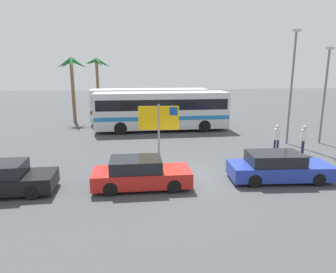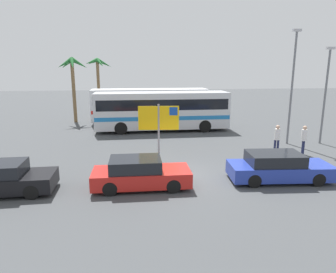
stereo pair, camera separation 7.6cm
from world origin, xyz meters
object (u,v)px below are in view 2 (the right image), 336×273
object	(u,v)px
bus_rear_coach	(150,104)
pedestrian_by_bus	(304,138)
bus_front_coach	(162,109)
pedestrian_near_sign	(277,137)
car_blue	(278,167)
car_red	(140,174)
ferry_sign	(160,120)
car_black	(3,179)

from	to	relation	value
bus_rear_coach	pedestrian_by_bus	xyz separation A→B (m)	(8.31, -12.25, -0.74)
bus_front_coach	bus_rear_coach	distance (m)	4.05
bus_rear_coach	pedestrian_near_sign	bearing A→B (deg)	-59.93
bus_front_coach	car_blue	world-z (taller)	bus_front_coach
bus_front_coach	car_red	world-z (taller)	bus_front_coach
ferry_sign	bus_front_coach	bearing A→B (deg)	88.18
car_blue	car_black	size ratio (longest dim) A/B	1.20
car_red	car_blue	bearing A→B (deg)	1.31
car_black	pedestrian_by_bus	distance (m)	15.99
bus_rear_coach	ferry_sign	xyz separation A→B (m)	(-0.37, -12.52, 0.54)
pedestrian_by_bus	car_blue	bearing A→B (deg)	67.79
pedestrian_near_sign	car_blue	bearing A→B (deg)	-12.59
bus_rear_coach	car_red	distance (m)	16.26
car_blue	pedestrian_by_bus	world-z (taller)	pedestrian_by_bus
pedestrian_near_sign	ferry_sign	bearing A→B (deg)	-70.87
car_black	car_red	distance (m)	5.61
car_red	pedestrian_near_sign	xyz separation A→B (m)	(8.44, 4.33, 0.40)
car_blue	pedestrian_by_bus	distance (m)	5.30
ferry_sign	pedestrian_by_bus	world-z (taller)	ferry_sign
pedestrian_by_bus	bus_front_coach	bearing A→B (deg)	-26.76
car_black	car_red	world-z (taller)	same
car_red	pedestrian_by_bus	distance (m)	10.66
bus_front_coach	car_black	bearing A→B (deg)	-123.26
ferry_sign	pedestrian_by_bus	size ratio (longest dim) A/B	1.82
bus_front_coach	pedestrian_by_bus	distance (m)	11.26
pedestrian_by_bus	bus_rear_coach	bearing A→B (deg)	-35.29
car_red	car_black	bearing A→B (deg)	-179.77
car_black	pedestrian_near_sign	distance (m)	14.68
pedestrian_by_bus	car_red	bearing A→B (deg)	41.97
pedestrian_by_bus	pedestrian_near_sign	world-z (taller)	pedestrian_by_bus
ferry_sign	car_black	world-z (taller)	ferry_sign
car_red	pedestrian_by_bus	bearing A→B (deg)	22.60
car_blue	pedestrian_by_bus	bearing A→B (deg)	52.05
bus_rear_coach	car_red	size ratio (longest dim) A/B	2.56
bus_front_coach	car_black	xyz separation A→B (m)	(-7.91, -12.06, -1.15)
car_red	pedestrian_near_sign	size ratio (longest dim) A/B	2.41
bus_rear_coach	car_red	world-z (taller)	bus_rear_coach
bus_rear_coach	ferry_sign	bearing A→B (deg)	-91.70
car_black	pedestrian_near_sign	size ratio (longest dim) A/B	2.25
bus_rear_coach	ferry_sign	distance (m)	12.54
ferry_sign	pedestrian_near_sign	xyz separation A→B (m)	(7.21, 0.71, -1.29)
car_red	bus_front_coach	bearing A→B (deg)	80.46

